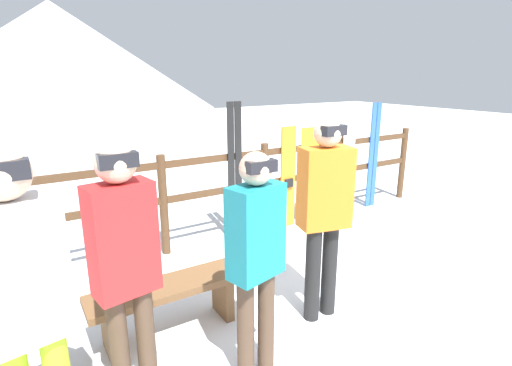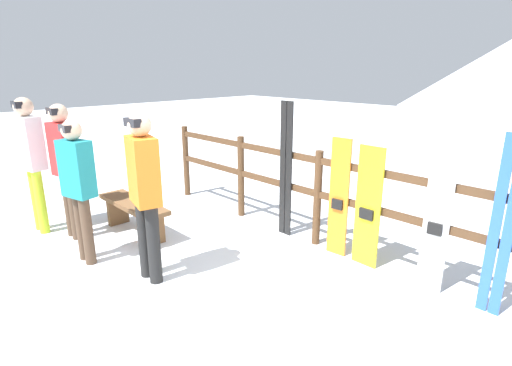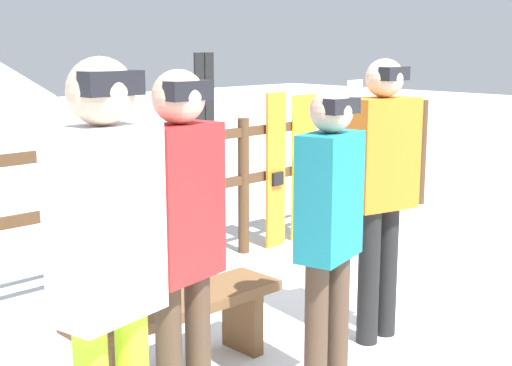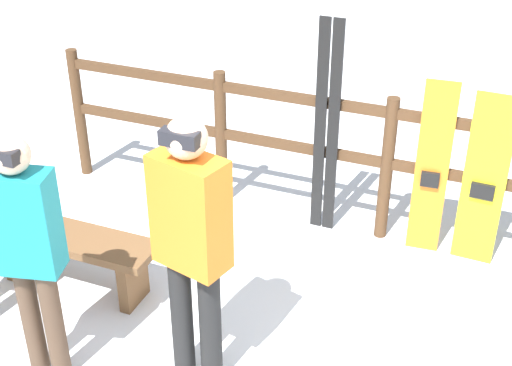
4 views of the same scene
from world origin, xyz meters
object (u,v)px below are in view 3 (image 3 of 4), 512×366
Objects in this scene: snowboard_orange at (276,171)px; snowboard_yellow at (304,168)px; person_orange at (381,179)px; person_white at (108,263)px; person_red at (181,232)px; snowboard_white at (353,154)px; ski_pair_black at (205,162)px; bench at (179,319)px; person_teal at (329,224)px; ski_pair_blue at (385,140)px.

snowboard_yellow is at bearing -0.01° from snowboard_orange.
person_orange reaches higher than snowboard_orange.
person_orange is 0.97× the size of person_white.
person_red reaches higher than snowboard_yellow.
ski_pair_black is at bearing 179.90° from snowboard_white.
person_red is 1.70m from person_orange.
bench is 0.92× the size of snowboard_orange.
snowboard_orange is 1.03× the size of snowboard_yellow.
ski_pair_blue is (3.60, 2.24, -0.14)m from person_teal.
ski_pair_black is 0.85m from snowboard_orange.
bench is at bearing -134.58° from ski_pair_black.
person_white reaches higher than person_red.
person_teal reaches higher than snowboard_white.
snowboard_yellow is 0.93× the size of snowboard_white.
snowboard_white is at bearing 0.00° from snowboard_orange.
snowboard_white reaches higher than snowboard_orange.
ski_pair_blue is (3.95, 1.45, 0.50)m from bench.
snowboard_white is at bearing 23.08° from bench.
ski_pair_blue reaches higher than snowboard_yellow.
bench is at bearing 159.19° from person_orange.
person_orange is 2.41m from snowboard_yellow.
bench is at bearing -151.36° from snowboard_yellow.
person_orange reaches higher than snowboard_yellow.
bench is 0.79× the size of person_teal.
snowboard_white is at bearing 41.42° from person_orange.
bench is 0.78× the size of ski_pair_blue.
person_red is 2.82m from ski_pair_black.
person_white is at bearing -152.09° from snowboard_white.
person_red is 4.88m from ski_pair_blue.
person_orange is at bearing 10.45° from person_white.
person_red reaches higher than person_teal.
person_white reaches higher than person_teal.
person_red is at bearing -146.21° from snowboard_yellow.
person_red is at bearing -142.63° from snowboard_orange.
person_orange is 3.33m from ski_pair_blue.
person_orange is 1.28× the size of snowboard_yellow.
snowboard_white is (1.13, 0.00, 0.03)m from snowboard_orange.
person_orange is 2.90m from snowboard_white.
person_red is 1.18× the size of snowboard_white.
snowboard_yellow is at bearing 28.64° from bench.
ski_pair_black is at bearing 83.98° from person_orange.
snowboard_orange is at bearing 49.44° from person_teal.
snowboard_yellow is 0.83× the size of ski_pair_blue.
person_orange reaches higher than person_red.
person_teal is 2.96m from snowboard_orange.
ski_pair_black is 1.97m from snowboard_white.
person_white reaches higher than snowboard_orange.
person_orange is 1.07× the size of person_teal.
person_red reaches higher than snowboard_white.
ski_pair_blue is at bearing 0.35° from snowboard_white.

